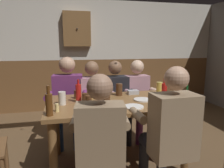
% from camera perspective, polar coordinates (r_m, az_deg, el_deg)
% --- Properties ---
extents(ground_plane, '(6.94, 6.94, 0.00)m').
position_cam_1_polar(ground_plane, '(2.62, 1.36, -21.57)').
color(ground_plane, brown).
extents(back_wall_upper, '(5.79, 0.12, 1.25)m').
position_cam_1_polar(back_wall_upper, '(4.59, -6.20, 14.55)').
color(back_wall_upper, silver).
extents(back_wall_wainscot, '(5.79, 0.12, 1.09)m').
position_cam_1_polar(back_wall_wainscot, '(4.66, -5.92, 0.06)').
color(back_wall_wainscot, brown).
rests_on(back_wall_wainscot, ground_plane).
extents(dining_table, '(1.54, 0.90, 0.77)m').
position_cam_1_polar(dining_table, '(2.39, 1.05, -7.47)').
color(dining_table, brown).
rests_on(dining_table, ground_plane).
extents(person_0, '(0.58, 0.55, 1.24)m').
position_cam_1_polar(person_0, '(2.98, -12.06, -3.21)').
color(person_0, '#6B2D66').
rests_on(person_0, ground_plane).
extents(person_1, '(0.56, 0.57, 1.17)m').
position_cam_1_polar(person_1, '(3.00, -5.09, -3.81)').
color(person_1, '#B78493').
rests_on(person_1, ground_plane).
extents(person_2, '(0.53, 0.52, 1.17)m').
position_cam_1_polar(person_2, '(3.06, 1.16, -3.49)').
color(person_2, black).
rests_on(person_2, ground_plane).
extents(person_3, '(0.51, 0.51, 1.18)m').
position_cam_1_polar(person_3, '(3.16, 7.41, -3.18)').
color(person_3, '#B78493').
rests_on(person_3, ground_plane).
extents(person_4, '(0.55, 0.55, 1.19)m').
position_cam_1_polar(person_4, '(1.73, -3.27, -14.84)').
color(person_4, '#997F60').
rests_on(person_4, ground_plane).
extents(person_5, '(0.52, 0.53, 1.23)m').
position_cam_1_polar(person_5, '(1.90, 15.42, -12.07)').
color(person_5, '#997F60').
rests_on(person_5, ground_plane).
extents(table_candle, '(0.04, 0.04, 0.08)m').
position_cam_1_polar(table_candle, '(2.05, -14.94, -6.36)').
color(table_candle, '#F9E08C').
rests_on(table_candle, dining_table).
extents(condiment_caddy, '(0.14, 0.10, 0.05)m').
position_cam_1_polar(condiment_caddy, '(2.71, 5.80, -2.26)').
color(condiment_caddy, '#B2B7BC').
rests_on(condiment_caddy, dining_table).
extents(plate_0, '(0.21, 0.21, 0.01)m').
position_cam_1_polar(plate_0, '(2.14, 5.99, -6.27)').
color(plate_0, white).
rests_on(plate_0, dining_table).
extents(plate_1, '(0.20, 0.20, 0.01)m').
position_cam_1_polar(plate_1, '(2.42, 8.39, -4.30)').
color(plate_1, white).
rests_on(plate_1, dining_table).
extents(bottle_0, '(0.06, 0.06, 0.26)m').
position_cam_1_polar(bottle_0, '(2.47, 14.20, -1.93)').
color(bottle_0, red).
rests_on(bottle_0, dining_table).
extents(bottle_1, '(0.06, 0.06, 0.26)m').
position_cam_1_polar(bottle_1, '(2.32, -9.23, -2.49)').
color(bottle_1, red).
rests_on(bottle_1, dining_table).
extents(bottle_2, '(0.05, 0.05, 0.22)m').
position_cam_1_polar(bottle_2, '(2.33, 19.85, -3.59)').
color(bottle_2, '#195923').
rests_on(bottle_2, dining_table).
extents(bottle_3, '(0.06, 0.06, 0.28)m').
position_cam_1_polar(bottle_3, '(1.94, -16.99, -5.21)').
color(bottle_3, '#593314').
rests_on(bottle_3, dining_table).
extents(pint_glass_0, '(0.07, 0.07, 0.12)m').
position_cam_1_polar(pint_glass_0, '(2.26, -7.40, -4.04)').
color(pint_glass_0, '#4C2D19').
rests_on(pint_glass_0, dining_table).
extents(pint_glass_1, '(0.08, 0.08, 0.15)m').
position_cam_1_polar(pint_glass_1, '(2.62, 1.97, -1.56)').
color(pint_glass_1, '#4C2D19').
rests_on(pint_glass_1, dining_table).
extents(pint_glass_2, '(0.07, 0.07, 0.13)m').
position_cam_1_polar(pint_glass_2, '(2.12, -6.46, -4.88)').
color(pint_glass_2, '#4C2D19').
rests_on(pint_glass_2, dining_table).
extents(pint_glass_3, '(0.08, 0.08, 0.14)m').
position_cam_1_polar(pint_glass_3, '(2.20, -1.61, -4.06)').
color(pint_glass_3, '#4C2D19').
rests_on(pint_glass_3, dining_table).
extents(pint_glass_4, '(0.06, 0.06, 0.10)m').
position_cam_1_polar(pint_glass_4, '(2.50, -9.76, -2.85)').
color(pint_glass_4, '#4C2D19').
rests_on(pint_glass_4, dining_table).
extents(pint_glass_5, '(0.08, 0.08, 0.16)m').
position_cam_1_polar(pint_glass_5, '(2.52, -6.06, -2.00)').
color(pint_glass_5, '#E5C64C').
rests_on(pint_glass_5, dining_table).
extents(pint_glass_6, '(0.06, 0.06, 0.14)m').
position_cam_1_polar(pint_glass_6, '(2.65, -3.84, -1.57)').
color(pint_glass_6, gold).
rests_on(pint_glass_6, dining_table).
extents(pint_glass_7, '(0.08, 0.08, 0.14)m').
position_cam_1_polar(pint_glass_7, '(2.27, -13.62, -3.84)').
color(pint_glass_7, white).
rests_on(pint_glass_7, dining_table).
extents(pint_glass_8, '(0.08, 0.08, 0.15)m').
position_cam_1_polar(pint_glass_8, '(2.80, 12.94, -1.02)').
color(pint_glass_8, '#E5C64C').
rests_on(pint_glass_8, dining_table).
extents(wall_dart_cabinet, '(0.56, 0.15, 0.70)m').
position_cam_1_polar(wall_dart_cabinet, '(4.44, -9.67, 14.73)').
color(wall_dart_cabinet, brown).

